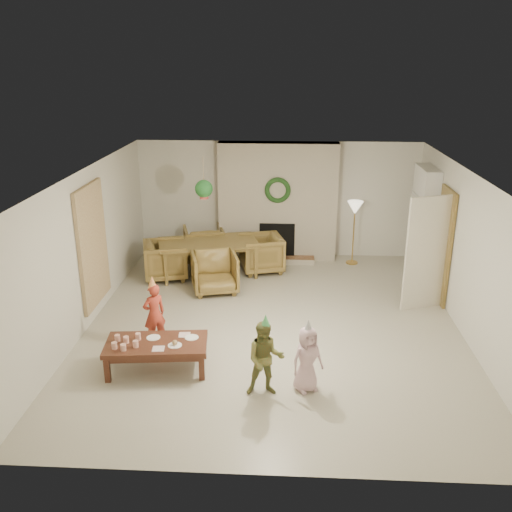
# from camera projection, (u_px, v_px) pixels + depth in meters

# --- Properties ---
(floor) EXTENTS (7.00, 7.00, 0.00)m
(floor) POSITION_uv_depth(u_px,v_px,m) (273.00, 325.00, 9.11)
(floor) COLOR #B7B29E
(floor) RESTS_ON ground
(ceiling) EXTENTS (7.00, 7.00, 0.00)m
(ceiling) POSITION_uv_depth(u_px,v_px,m) (275.00, 174.00, 8.27)
(ceiling) COLOR white
(ceiling) RESTS_ON wall_back
(wall_back) EXTENTS (7.00, 0.00, 7.00)m
(wall_back) POSITION_uv_depth(u_px,v_px,m) (278.00, 199.00, 11.98)
(wall_back) COLOR silver
(wall_back) RESTS_ON floor
(wall_front) EXTENTS (7.00, 0.00, 7.00)m
(wall_front) POSITION_uv_depth(u_px,v_px,m) (264.00, 372.00, 5.40)
(wall_front) COLOR silver
(wall_front) RESTS_ON floor
(wall_left) EXTENTS (0.00, 7.00, 7.00)m
(wall_left) POSITION_uv_depth(u_px,v_px,m) (86.00, 249.00, 8.85)
(wall_left) COLOR silver
(wall_left) RESTS_ON floor
(wall_right) EXTENTS (0.00, 7.00, 7.00)m
(wall_right) POSITION_uv_depth(u_px,v_px,m) (468.00, 257.00, 8.53)
(wall_right) COLOR silver
(wall_right) RESTS_ON floor
(fireplace_mass) EXTENTS (2.50, 0.40, 2.50)m
(fireplace_mass) POSITION_uv_depth(u_px,v_px,m) (278.00, 202.00, 11.79)
(fireplace_mass) COLOR #4F1915
(fireplace_mass) RESTS_ON floor
(fireplace_hearth) EXTENTS (1.60, 0.30, 0.12)m
(fireplace_hearth) POSITION_uv_depth(u_px,v_px,m) (277.00, 260.00, 11.87)
(fireplace_hearth) COLOR brown
(fireplace_hearth) RESTS_ON floor
(fireplace_firebox) EXTENTS (0.75, 0.12, 0.75)m
(fireplace_firebox) POSITION_uv_depth(u_px,v_px,m) (277.00, 240.00, 11.89)
(fireplace_firebox) COLOR black
(fireplace_firebox) RESTS_ON floor
(fireplace_wreath) EXTENTS (0.54, 0.10, 0.54)m
(fireplace_wreath) POSITION_uv_depth(u_px,v_px,m) (278.00, 190.00, 11.48)
(fireplace_wreath) COLOR #183F17
(fireplace_wreath) RESTS_ON fireplace_mass
(floor_lamp_base) EXTENTS (0.25, 0.25, 0.03)m
(floor_lamp_base) POSITION_uv_depth(u_px,v_px,m) (352.00, 262.00, 11.84)
(floor_lamp_base) COLOR gold
(floor_lamp_base) RESTS_ON floor
(floor_lamp_post) EXTENTS (0.03, 0.03, 1.22)m
(floor_lamp_post) POSITION_uv_depth(u_px,v_px,m) (353.00, 235.00, 11.64)
(floor_lamp_post) COLOR gold
(floor_lamp_post) RESTS_ON floor
(floor_lamp_shade) EXTENTS (0.32, 0.32, 0.27)m
(floor_lamp_shade) POSITION_uv_depth(u_px,v_px,m) (355.00, 208.00, 11.44)
(floor_lamp_shade) COLOR beige
(floor_lamp_shade) RESTS_ON floor_lamp_post
(bookshelf_carcass) EXTENTS (0.30, 1.00, 2.20)m
(bookshelf_carcass) POSITION_uv_depth(u_px,v_px,m) (423.00, 224.00, 10.76)
(bookshelf_carcass) COLOR white
(bookshelf_carcass) RESTS_ON floor
(bookshelf_shelf_a) EXTENTS (0.30, 0.92, 0.03)m
(bookshelf_shelf_a) POSITION_uv_depth(u_px,v_px,m) (418.00, 255.00, 10.98)
(bookshelf_shelf_a) COLOR white
(bookshelf_shelf_a) RESTS_ON bookshelf_carcass
(bookshelf_shelf_b) EXTENTS (0.30, 0.92, 0.03)m
(bookshelf_shelf_b) POSITION_uv_depth(u_px,v_px,m) (420.00, 236.00, 10.84)
(bookshelf_shelf_b) COLOR white
(bookshelf_shelf_b) RESTS_ON bookshelf_carcass
(bookshelf_shelf_c) EXTENTS (0.30, 0.92, 0.03)m
(bookshelf_shelf_c) POSITION_uv_depth(u_px,v_px,m) (423.00, 216.00, 10.71)
(bookshelf_shelf_c) COLOR white
(bookshelf_shelf_c) RESTS_ON bookshelf_carcass
(bookshelf_shelf_d) EXTENTS (0.30, 0.92, 0.03)m
(bookshelf_shelf_d) POSITION_uv_depth(u_px,v_px,m) (425.00, 196.00, 10.57)
(bookshelf_shelf_d) COLOR white
(bookshelf_shelf_d) RESTS_ON bookshelf_carcass
(books_row_lower) EXTENTS (0.20, 0.40, 0.24)m
(books_row_lower) POSITION_uv_depth(u_px,v_px,m) (420.00, 251.00, 10.79)
(books_row_lower) COLOR maroon
(books_row_lower) RESTS_ON bookshelf_shelf_a
(books_row_mid) EXTENTS (0.20, 0.44, 0.24)m
(books_row_mid) POSITION_uv_depth(u_px,v_px,m) (420.00, 228.00, 10.84)
(books_row_mid) COLOR #285094
(books_row_mid) RESTS_ON bookshelf_shelf_b
(books_row_upper) EXTENTS (0.20, 0.36, 0.22)m
(books_row_upper) POSITION_uv_depth(u_px,v_px,m) (423.00, 211.00, 10.57)
(books_row_upper) COLOR #A66523
(books_row_upper) RESTS_ON bookshelf_shelf_c
(door_frame) EXTENTS (0.05, 0.86, 2.04)m
(door_frame) POSITION_uv_depth(u_px,v_px,m) (443.00, 246.00, 9.74)
(door_frame) COLOR olive
(door_frame) RESTS_ON floor
(door_leaf) EXTENTS (0.77, 0.32, 2.00)m
(door_leaf) POSITION_uv_depth(u_px,v_px,m) (427.00, 254.00, 9.41)
(door_leaf) COLOR beige
(door_leaf) RESTS_ON floor
(curtain_panel) EXTENTS (0.06, 1.20, 2.00)m
(curtain_panel) POSITION_uv_depth(u_px,v_px,m) (93.00, 246.00, 9.04)
(curtain_panel) COLOR #CABB8F
(curtain_panel) RESTS_ON wall_left
(dining_table) EXTENTS (2.16, 1.55, 0.68)m
(dining_table) POSITION_uv_depth(u_px,v_px,m) (209.00, 259.00, 11.10)
(dining_table) COLOR olive
(dining_table) RESTS_ON floor
(dining_chair_near) EXTENTS (0.99, 1.01, 0.76)m
(dining_chair_near) POSITION_uv_depth(u_px,v_px,m) (215.00, 272.00, 10.30)
(dining_chair_near) COLOR olive
(dining_chair_near) RESTS_ON floor
(dining_chair_far) EXTENTS (0.99, 1.01, 0.76)m
(dining_chair_far) POSITION_uv_depth(u_px,v_px,m) (204.00, 244.00, 11.88)
(dining_chair_far) COLOR olive
(dining_chair_far) RESTS_ON floor
(dining_chair_left) EXTENTS (1.01, 0.99, 0.76)m
(dining_chair_left) POSITION_uv_depth(u_px,v_px,m) (166.00, 260.00, 10.92)
(dining_chair_left) COLOR olive
(dining_chair_left) RESTS_ON floor
(dining_chair_right) EXTENTS (1.01, 0.99, 0.76)m
(dining_chair_right) POSITION_uv_depth(u_px,v_px,m) (261.00, 253.00, 11.29)
(dining_chair_right) COLOR olive
(dining_chair_right) RESTS_ON floor
(hanging_plant_cord) EXTENTS (0.01, 0.01, 0.70)m
(hanging_plant_cord) POSITION_uv_depth(u_px,v_px,m) (203.00, 176.00, 9.87)
(hanging_plant_cord) COLOR tan
(hanging_plant_cord) RESTS_ON ceiling
(hanging_plant_pot) EXTENTS (0.16, 0.16, 0.12)m
(hanging_plant_pot) POSITION_uv_depth(u_px,v_px,m) (204.00, 195.00, 9.99)
(hanging_plant_pot) COLOR #A83C36
(hanging_plant_pot) RESTS_ON hanging_plant_cord
(hanging_plant_foliage) EXTENTS (0.32, 0.32, 0.32)m
(hanging_plant_foliage) POSITION_uv_depth(u_px,v_px,m) (204.00, 189.00, 9.94)
(hanging_plant_foliage) COLOR #194C1F
(hanging_plant_foliage) RESTS_ON hanging_plant_pot
(coffee_table_top) EXTENTS (1.46, 0.83, 0.06)m
(coffee_table_top) POSITION_uv_depth(u_px,v_px,m) (156.00, 344.00, 7.67)
(coffee_table_top) COLOR #50291A
(coffee_table_top) RESTS_ON floor
(coffee_table_apron) EXTENTS (1.34, 0.72, 0.09)m
(coffee_table_apron) POSITION_uv_depth(u_px,v_px,m) (157.00, 349.00, 7.70)
(coffee_table_apron) COLOR #50291A
(coffee_table_apron) RESTS_ON floor
(coffee_leg_fl) EXTENTS (0.08, 0.08, 0.37)m
(coffee_leg_fl) POSITION_uv_depth(u_px,v_px,m) (107.00, 370.00, 7.45)
(coffee_leg_fl) COLOR #50291A
(coffee_leg_fl) RESTS_ON floor
(coffee_leg_fr) EXTENTS (0.08, 0.08, 0.37)m
(coffee_leg_fr) POSITION_uv_depth(u_px,v_px,m) (202.00, 368.00, 7.50)
(coffee_leg_fr) COLOR #50291A
(coffee_leg_fr) RESTS_ON floor
(coffee_leg_bl) EXTENTS (0.08, 0.08, 0.37)m
(coffee_leg_bl) POSITION_uv_depth(u_px,v_px,m) (115.00, 349.00, 7.98)
(coffee_leg_bl) COLOR #50291A
(coffee_leg_bl) RESTS_ON floor
(coffee_leg_br) EXTENTS (0.08, 0.08, 0.37)m
(coffee_leg_br) POSITION_uv_depth(u_px,v_px,m) (204.00, 347.00, 8.04)
(coffee_leg_br) COLOR #50291A
(coffee_leg_br) RESTS_ON floor
(cup_a) EXTENTS (0.08, 0.08, 0.10)m
(cup_a) POSITION_uv_depth(u_px,v_px,m) (114.00, 346.00, 7.47)
(cup_a) COLOR white
(cup_a) RESTS_ON coffee_table_top
(cup_b) EXTENTS (0.08, 0.08, 0.10)m
(cup_b) POSITION_uv_depth(u_px,v_px,m) (117.00, 338.00, 7.67)
(cup_b) COLOR white
(cup_b) RESTS_ON coffee_table_top
(cup_c) EXTENTS (0.08, 0.08, 0.10)m
(cup_c) POSITION_uv_depth(u_px,v_px,m) (123.00, 347.00, 7.42)
(cup_c) COLOR white
(cup_c) RESTS_ON coffee_table_top
(cup_d) EXTENTS (0.08, 0.08, 0.10)m
(cup_d) POSITION_uv_depth(u_px,v_px,m) (126.00, 340.00, 7.63)
(cup_d) COLOR white
(cup_d) RESTS_ON coffee_table_top
(cup_e) EXTENTS (0.08, 0.08, 0.10)m
(cup_e) POSITION_uv_depth(u_px,v_px,m) (136.00, 344.00, 7.51)
(cup_e) COLOR white
(cup_e) RESTS_ON coffee_table_top
(cup_f) EXTENTS (0.08, 0.08, 0.10)m
(cup_f) POSITION_uv_depth(u_px,v_px,m) (138.00, 337.00, 7.71)
(cup_f) COLOR white
(cup_f) RESTS_ON coffee_table_top
(plate_a) EXTENTS (0.21, 0.21, 0.01)m
(plate_a) POSITION_uv_depth(u_px,v_px,m) (153.00, 338.00, 7.78)
(plate_a) COLOR white
(plate_a) RESTS_ON coffee_table_top
(plate_b) EXTENTS (0.21, 0.21, 0.01)m
(plate_b) POSITION_uv_depth(u_px,v_px,m) (175.00, 345.00, 7.57)
(plate_b) COLOR white
(plate_b) RESTS_ON coffee_table_top
(plate_c) EXTENTS (0.21, 0.21, 0.01)m
(plate_c) POSITION_uv_depth(u_px,v_px,m) (192.00, 337.00, 7.78)
(plate_c) COLOR white
(plate_c) RESTS_ON coffee_table_top
(food_scoop) EXTENTS (0.08, 0.08, 0.08)m
(food_scoop) POSITION_uv_depth(u_px,v_px,m) (175.00, 343.00, 7.55)
(food_scoop) COLOR tan
(food_scoop) RESTS_ON plate_b
(napkin_left) EXTENTS (0.18, 0.18, 0.01)m
(napkin_left) POSITION_uv_depth(u_px,v_px,m) (158.00, 349.00, 7.48)
(napkin_left) COLOR #E2A6AB
(napkin_left) RESTS_ON coffee_table_top
(napkin_right) EXTENTS (0.18, 0.18, 0.01)m
(napkin_right) POSITION_uv_depth(u_px,v_px,m) (184.00, 335.00, 7.86)
(napkin_right) COLOR #E2A6AB
(napkin_right) RESTS_ON coffee_table_top
(child_red) EXTENTS (0.42, 0.40, 0.97)m
(child_red) POSITION_uv_depth(u_px,v_px,m) (154.00, 314.00, 8.38)
(child_red) COLOR #B43826
(child_red) RESTS_ON floor
(party_hat_red) EXTENTS (0.17, 0.17, 0.18)m
(party_hat_red) POSITION_uv_depth(u_px,v_px,m) (152.00, 282.00, 8.20)
(party_hat_red) COLOR #E4CC4C
(party_hat_red) RESTS_ON child_red
(child_plaid) EXTENTS (0.52, 0.42, 1.02)m
(child_plaid) POSITION_uv_depth(u_px,v_px,m) (265.00, 359.00, 7.08)
(child_plaid) COLOR olive
(child_plaid) RESTS_ON floor
(party_hat_plaid) EXTENTS (0.15, 0.15, 0.17)m
(party_hat_plaid) POSITION_uv_depth(u_px,v_px,m) (266.00, 320.00, 6.90)
(party_hat_plaid) COLOR #51BD64
(party_hat_plaid) RESTS_ON child_plaid
(child_pink) EXTENTS (0.53, 0.47, 0.91)m
(child_pink) POSITION_uv_depth(u_px,v_px,m) (307.00, 359.00, 7.18)
(child_pink) COLOR beige
(child_pink) RESTS_ON floor
(party_hat_pink) EXTENTS (0.15, 0.15, 0.16)m
(party_hat_pink) POSITION_uv_depth(u_px,v_px,m) (308.00, 325.00, 7.02)
(party_hat_pink) COLOR #B4B4BB
(party_hat_pink) RESTS_ON child_pink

